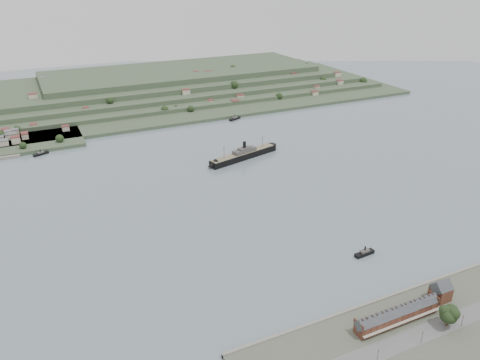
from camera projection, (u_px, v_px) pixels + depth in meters
name	position (u px, v px, depth m)	size (l,w,h in m)	color
ground	(270.00, 200.00, 409.65)	(1400.00, 1400.00, 0.00)	slate
near_shore	(434.00, 339.00, 255.90)	(220.00, 80.00, 2.60)	#4C5142
terrace_row	(397.00, 315.00, 264.95)	(55.60, 9.80, 11.07)	#4F281C
gabled_building	(441.00, 291.00, 282.24)	(10.40, 10.18, 14.09)	#4F281C
far_peninsula	(167.00, 87.00, 738.24)	(760.00, 309.00, 30.00)	#3A4F35
steamship	(242.00, 155.00, 493.24)	(91.58, 33.17, 22.36)	black
tugboat	(365.00, 253.00, 330.71)	(15.96, 5.40, 7.06)	black
ferry_west	(41.00, 154.00, 505.39)	(16.74, 10.35, 6.09)	black
ferry_east	(235.00, 118.00, 620.54)	(18.61, 12.16, 6.81)	black
fig_tree	(450.00, 314.00, 259.80)	(12.44, 10.77, 13.88)	#452D20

